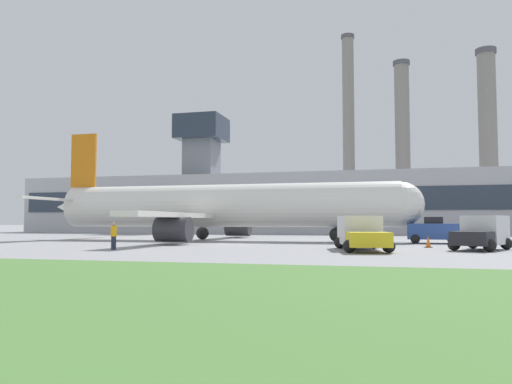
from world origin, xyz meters
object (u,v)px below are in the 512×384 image
fuel_truck (482,233)px  ground_crew_person (114,236)px  pushback_tug (433,231)px  airplane (220,207)px  baggage_truck (361,233)px

fuel_truck → ground_crew_person: (-20.85, -5.32, -0.16)m
pushback_tug → fuel_truck: 9.04m
pushback_tug → fuel_truck: (1.93, -8.83, 0.07)m
airplane → fuel_truck: size_ratio=6.84×
baggage_truck → fuel_truck: 7.12m
airplane → fuel_truck: airplane is taller
pushback_tug → ground_crew_person: size_ratio=2.44×
pushback_tug → baggage_truck: pushback_tug is taller
airplane → baggage_truck: airplane is taller
baggage_truck → ground_crew_person: 14.40m
ground_crew_person → baggage_truck: bearing=13.5°
fuel_truck → airplane: bearing=153.4°
pushback_tug → baggage_truck: size_ratio=0.59×
airplane → fuel_truck: bearing=-26.6°
pushback_tug → airplane: bearing=177.1°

